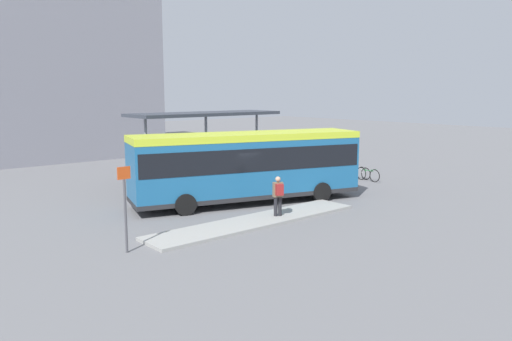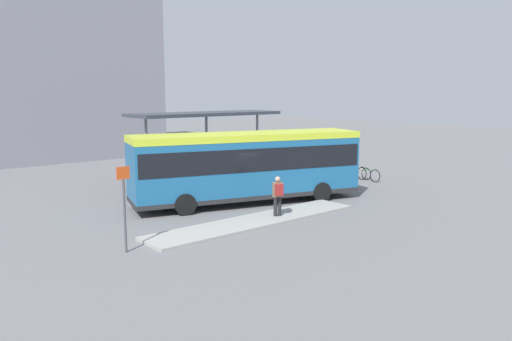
# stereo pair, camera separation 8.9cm
# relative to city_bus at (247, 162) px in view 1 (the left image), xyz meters

# --- Properties ---
(ground_plane) EXTENTS (120.00, 120.00, 0.00)m
(ground_plane) POSITION_rel_city_bus_xyz_m (-0.01, 0.00, -1.90)
(ground_plane) COLOR slate
(curb_island) EXTENTS (9.57, 1.80, 0.12)m
(curb_island) POSITION_rel_city_bus_xyz_m (-2.02, -3.01, -1.84)
(curb_island) COLOR #9E9E99
(curb_island) RESTS_ON ground_plane
(city_bus) EXTENTS (10.92, 5.43, 3.26)m
(city_bus) POSITION_rel_city_bus_xyz_m (0.00, 0.00, 0.00)
(city_bus) COLOR #1E6093
(city_bus) RESTS_ON ground_plane
(pedestrian_waiting) EXTENTS (0.49, 0.52, 1.63)m
(pedestrian_waiting) POSITION_rel_city_bus_xyz_m (-0.98, -3.14, -0.85)
(pedestrian_waiting) COLOR #232328
(pedestrian_waiting) RESTS_ON curb_island
(bicycle_green) EXTENTS (0.48, 1.76, 0.76)m
(bicycle_green) POSITION_rel_city_bus_xyz_m (9.01, -0.09, -1.52)
(bicycle_green) COLOR black
(bicycle_green) RESTS_ON ground_plane
(bicycle_white) EXTENTS (0.48, 1.71, 0.74)m
(bicycle_white) POSITION_rel_city_bus_xyz_m (9.26, 0.70, -1.53)
(bicycle_white) COLOR black
(bicycle_white) RESTS_ON ground_plane
(bicycle_red) EXTENTS (0.48, 1.69, 0.73)m
(bicycle_red) POSITION_rel_city_bus_xyz_m (9.11, 1.49, -1.54)
(bicycle_red) COLOR black
(bicycle_red) RESTS_ON ground_plane
(bicycle_black) EXTENTS (0.48, 1.58, 0.69)m
(bicycle_black) POSITION_rel_city_bus_xyz_m (8.96, 2.28, -1.56)
(bicycle_black) COLOR black
(bicycle_black) RESTS_ON ground_plane
(station_shelter) EXTENTS (9.15, 2.81, 3.96)m
(station_shelter) POSITION_rel_city_bus_xyz_m (2.11, 6.34, 1.85)
(station_shelter) COLOR #383D47
(station_shelter) RESTS_ON ground_plane
(potted_planter_near_shelter) EXTENTS (0.71, 0.71, 1.22)m
(potted_planter_near_shelter) POSITION_rel_city_bus_xyz_m (4.32, 4.14, -1.26)
(potted_planter_near_shelter) COLOR slate
(potted_planter_near_shelter) RESTS_ON ground_plane
(platform_sign) EXTENTS (0.44, 0.08, 2.80)m
(platform_sign) POSITION_rel_city_bus_xyz_m (-7.62, -3.12, -0.34)
(platform_sign) COLOR #4C4C51
(platform_sign) RESTS_ON ground_plane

